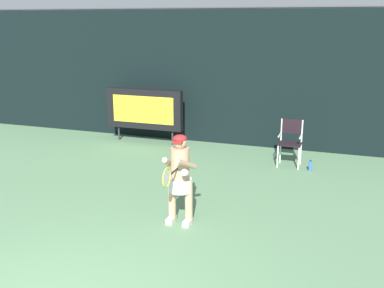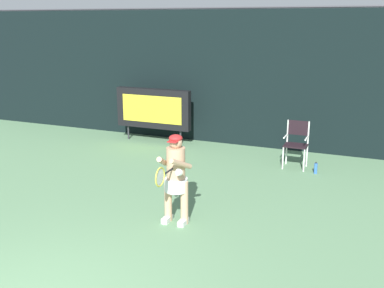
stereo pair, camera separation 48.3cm
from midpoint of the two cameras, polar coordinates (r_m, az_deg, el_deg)
name	(u,v)px [view 1 (the left image)]	position (r m, az deg, el deg)	size (l,w,h in m)	color
backdrop_screen	(230,78)	(12.31, 3.72, 8.24)	(18.00, 0.12, 3.66)	black
scoreboard	(144,109)	(12.64, -7.10, 4.37)	(2.20, 0.21, 1.50)	black
umpire_chair	(290,140)	(10.78, 11.02, 0.52)	(0.52, 0.44, 1.08)	white
water_bottle	(310,166)	(10.56, 13.38, -2.72)	(0.07, 0.07, 0.27)	blue
tennis_player	(180,175)	(7.49, -3.38, -3.95)	(0.54, 0.62, 1.53)	white
tennis_racket	(167,177)	(6.95, -5.13, -4.19)	(0.03, 0.60, 0.31)	black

